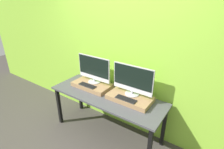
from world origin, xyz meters
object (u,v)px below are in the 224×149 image
at_px(monitor_right, 133,80).
at_px(keyboard_right, 126,99).
at_px(keyboard_left, 87,85).
at_px(monitor_left, 94,69).

bearing_deg(monitor_right, keyboard_right, -90.00).
bearing_deg(keyboard_right, monitor_right, 90.00).
bearing_deg(keyboard_left, keyboard_right, 0.00).
height_order(keyboard_left, keyboard_right, same).
distance_m(monitor_left, keyboard_left, 0.29).
bearing_deg(monitor_right, keyboard_left, -166.06).
xyz_separation_m(monitor_left, keyboard_right, (0.73, -0.18, -0.23)).
relative_size(monitor_left, keyboard_right, 2.02).
bearing_deg(keyboard_right, monitor_left, 166.06).
relative_size(keyboard_left, keyboard_right, 1.00).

